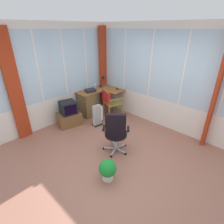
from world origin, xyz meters
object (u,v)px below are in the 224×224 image
(spray_bottle, at_px, (95,87))
(potted_plant, at_px, (108,169))
(desk_lamp, at_px, (103,80))
(tv_remote, at_px, (117,89))
(desk, at_px, (89,103))
(office_chair, at_px, (116,131))
(paper_tray, at_px, (90,90))
(space_heater, at_px, (98,115))
(wooden_armchair, at_px, (109,100))
(tv_on_stand, at_px, (69,115))

(spray_bottle, xyz_separation_m, potted_plant, (-1.81, -2.34, -0.65))
(desk_lamp, xyz_separation_m, tv_remote, (0.11, -0.53, -0.23))
(desk, bearing_deg, office_chair, -113.29)
(spray_bottle, bearing_deg, desk_lamp, 8.09)
(desk, distance_m, tv_remote, 1.02)
(paper_tray, height_order, space_heater, paper_tray)
(space_heater, bearing_deg, desk_lamp, 38.18)
(paper_tray, height_order, wooden_armchair, wooden_armchair)
(office_chair, bearing_deg, space_heater, 64.79)
(desk, height_order, office_chair, office_chair)
(desk_lamp, xyz_separation_m, office_chair, (-1.54, -1.97, -0.45))
(desk, bearing_deg, space_heater, -109.82)
(paper_tray, xyz_separation_m, wooden_armchair, (0.23, -0.60, -0.22))
(tv_on_stand, bearing_deg, potted_plant, -107.09)
(space_heater, height_order, potted_plant, space_heater)
(office_chair, bearing_deg, potted_plant, -148.20)
(office_chair, bearing_deg, tv_on_stand, 89.83)
(space_heater, distance_m, potted_plant, 2.06)
(wooden_armchair, distance_m, office_chair, 1.70)
(desk, relative_size, tv_remote, 8.49)
(tv_on_stand, xyz_separation_m, potted_plant, (-0.69, -2.24, -0.09))
(desk_lamp, bearing_deg, wooden_armchair, -121.30)
(paper_tray, bearing_deg, desk_lamp, 7.73)
(space_heater, bearing_deg, spray_bottle, 51.74)
(desk_lamp, distance_m, paper_tray, 0.68)
(tv_remote, bearing_deg, wooden_armchair, -131.07)
(tv_remote, height_order, tv_on_stand, tv_remote)
(space_heater, xyz_separation_m, potted_plant, (-1.25, -1.64, -0.09))
(desk_lamp, bearing_deg, space_heater, -141.82)
(tv_remote, distance_m, space_heater, 1.19)
(office_chair, xyz_separation_m, space_heater, (0.57, 1.21, -0.25))
(tv_remote, relative_size, space_heater, 0.24)
(desk, distance_m, potted_plant, 2.79)
(desk_lamp, height_order, office_chair, desk_lamp)
(desk_lamp, distance_m, tv_on_stand, 1.69)
(tv_on_stand, bearing_deg, office_chair, -90.17)
(space_heater, bearing_deg, wooden_armchair, 7.42)
(spray_bottle, xyz_separation_m, wooden_armchair, (-0.01, -0.63, -0.28))
(desk_lamp, bearing_deg, potted_plant, -132.83)
(wooden_armchair, relative_size, potted_plant, 2.15)
(wooden_armchair, relative_size, office_chair, 0.89)
(desk, xyz_separation_m, wooden_armchair, (0.30, -0.63, 0.17))
(tv_remote, relative_size, spray_bottle, 0.69)
(desk, height_order, space_heater, desk)
(desk_lamp, bearing_deg, office_chair, -127.95)
(desk_lamp, distance_m, tv_remote, 0.59)
(potted_plant, bearing_deg, office_chair, 31.80)
(wooden_armchair, bearing_deg, potted_plant, -136.56)
(spray_bottle, xyz_separation_m, tv_on_stand, (-1.12, -0.10, -0.55))
(desk, distance_m, tv_on_stand, 0.83)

